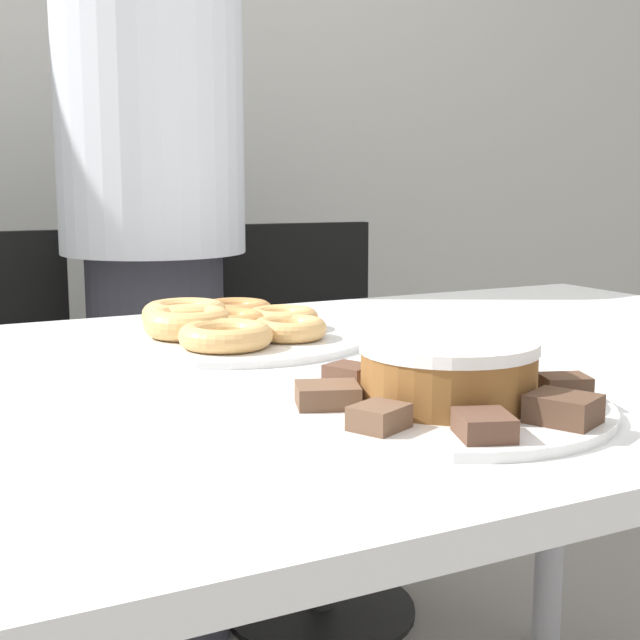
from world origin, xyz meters
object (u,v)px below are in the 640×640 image
person_standing (153,226)px  plate_donuts (231,337)px  frosted_cake (448,371)px  office_chair_right (311,429)px  plate_cake (447,407)px

person_standing → plate_donuts: size_ratio=4.42×
plate_donuts → frosted_cake: bearing=-84.2°
office_chair_right → frosted_cake: 1.23m
office_chair_right → frosted_cake: size_ratio=5.15×
person_standing → frosted_cake: person_standing is taller
office_chair_right → plate_cake: office_chair_right is taller
frosted_cake → plate_cake: bearing=180.0°
plate_cake → person_standing: bearing=87.9°
office_chair_right → plate_cake: (-0.40, -1.09, 0.36)m
plate_cake → plate_donuts: same height
plate_cake → frosted_cake: bearing=0.0°
person_standing → plate_donuts: 0.66m
plate_donuts → frosted_cake: frosted_cake is taller
person_standing → office_chair_right: person_standing is taller
office_chair_right → plate_cake: 1.22m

